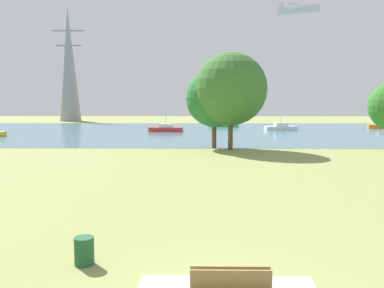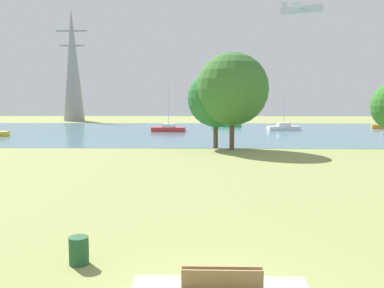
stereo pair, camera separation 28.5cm
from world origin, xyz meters
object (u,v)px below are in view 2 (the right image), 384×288
Objects in this scene: sailboat_green at (226,124)px; light_aircraft at (301,10)px; litter_bin at (79,250)px; sailboat_white at (284,127)px; bench_facing_water at (221,285)px; electricity_pylon at (73,65)px; tree_mid_shore at (216,99)px; sailboat_red at (168,128)px; tree_west_far at (232,89)px.

sailboat_green is 0.69× the size of light_aircraft.
litter_bin is 0.12× the size of sailboat_white.
bench_facing_water is 83.35m from electricity_pylon.
sailboat_red is at bearing 107.53° from tree_mid_shore.
light_aircraft is at bearing 71.32° from litter_bin.
sailboat_green is at bearing 86.74° from bench_facing_water.
litter_bin is at bearing -97.31° from sailboat_green.
litter_bin is 61.36m from light_aircraft.
sailboat_green is 0.24× the size of electricity_pylon.
tree_west_far is (-9.33, -23.71, 5.12)m from sailboat_white.
light_aircraft reaches higher than tree_mid_shore.
tree_west_far is at bearing -92.23° from sailboat_green.
bench_facing_water is at bearing -104.38° from light_aircraft.
light_aircraft is (11.40, -2.04, 18.06)m from sailboat_green.
bench_facing_water reaches higher than litter_bin.
sailboat_red is at bearing -158.40° from light_aircraft.
sailboat_white is at bearing 9.89° from sailboat_red.
sailboat_white is 10.79m from sailboat_green.
sailboat_white is 47.97m from electricity_pylon.
tree_mid_shore is (0.75, 30.18, 4.25)m from bench_facing_water.
electricity_pylon is (-28.56, 47.58, 6.95)m from tree_mid_shore.
tree_west_far is 0.38× the size of electricity_pylon.
tree_west_far is at bearing -111.48° from sailboat_white.
electricity_pylon reaches higher than light_aircraft.
electricity_pylon is (-27.81, 77.76, 11.20)m from bench_facing_water.
sailboat_green reaches higher than litter_bin.
tree_west_far is (7.65, -20.75, 5.10)m from sailboat_red.
tree_west_far is (-1.20, -30.80, 5.13)m from sailboat_green.
sailboat_white is 0.73× the size of tree_west_far.
sailboat_red is (-5.44, 49.77, 0.01)m from bench_facing_water.
sailboat_red is 20.98m from tree_mid_shore.
sailboat_white is (11.54, 52.73, -0.01)m from bench_facing_water.
litter_bin is at bearing -103.00° from tree_west_far.
sailboat_red is (-16.99, -2.96, 0.02)m from sailboat_white.
tree_mid_shore is at bearing 88.58° from bench_facing_water.
sailboat_red reaches higher than bench_facing_water.
bench_facing_water is at bearing -102.35° from sailboat_white.
tree_west_far is at bearing 85.64° from bench_facing_water.
sailboat_red is at bearing 96.24° from bench_facing_water.
tree_mid_shore is 2.06m from tree_west_far.
sailboat_white is at bearing 64.42° from tree_mid_shore.
sailboat_green is 21.45m from light_aircraft.
tree_mid_shore is at bearing 141.70° from tree_west_far.
tree_mid_shore reaches higher than litter_bin.
tree_mid_shore is 55.93m from electricity_pylon.
sailboat_white is at bearing -122.89° from light_aircraft.
bench_facing_water is at bearing -70.32° from electricity_pylon.
tree_mid_shore is (6.19, -19.59, 4.24)m from sailboat_red.
sailboat_red is at bearing 110.25° from tree_west_far.
light_aircraft reaches higher than sailboat_white.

